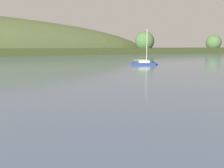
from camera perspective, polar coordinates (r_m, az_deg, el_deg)
name	(u,v)px	position (r m, az deg, el deg)	size (l,w,h in m)	color
sailboat_far_left	(147,64)	(87.97, 7.44, 4.20)	(9.02, 6.77, 12.93)	navy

